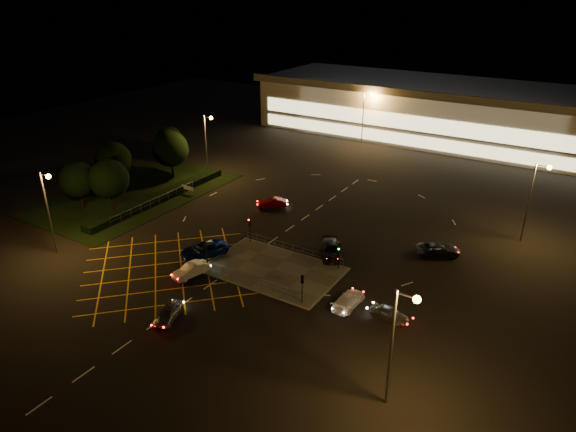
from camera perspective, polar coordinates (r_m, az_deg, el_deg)
The scene contains 27 objects.
ground at distance 59.43m, azimuth -2.19°, elevation -4.67°, with size 180.00×180.00×0.00m, color black.
pedestrian_island at distance 56.99m, azimuth -1.63°, elevation -5.97°, with size 14.00×9.00×0.12m, color #4C4944.
grass_verge at distance 80.63m, azimuth -16.53°, elevation 2.42°, with size 18.00×30.00×0.08m, color black.
hedge at distance 76.99m, azimuth -14.04°, elevation 2.03°, with size 2.00×26.00×1.00m, color black.
supermarket at distance 111.41m, azimuth 16.12°, elevation 11.28°, with size 72.00×26.50×10.50m.
streetlight_sw at distance 63.52m, azimuth -25.08°, elevation 1.45°, with size 1.78×0.56×10.03m.
streetlight_se at distance 37.59m, azimuth 12.20°, elevation -12.66°, with size 1.78×0.56×10.03m.
streetlight_nw at distance 83.65m, azimuth -8.93°, elevation 8.66°, with size 1.78×0.56×10.03m.
streetlight_ne at distance 66.95m, azimuth 25.73°, elevation 2.44°, with size 1.78×0.56×10.03m.
streetlight_far_left at distance 101.35m, azimuth 8.60°, elevation 11.44°, with size 1.78×0.56×10.03m.
signal_sw at distance 56.32m, azimuth -9.03°, elevation -4.00°, with size 0.28×0.30×3.15m.
signal_se at distance 50.19m, azimuth 1.60°, elevation -7.48°, with size 0.28×0.30×3.15m.
signal_nw at distance 61.85m, azimuth -4.28°, elevation -1.03°, with size 0.28×0.30×3.15m.
signal_ne at distance 56.33m, azimuth 5.71°, elevation -3.79°, with size 0.28×0.30×3.15m.
tree_a at distance 76.06m, azimuth -22.32°, elevation 3.72°, with size 5.04×5.04×6.86m.
tree_b at distance 82.04m, azimuth -18.82°, elevation 5.92°, with size 5.40×5.40×7.35m.
tree_c at distance 84.19m, azimuth -12.95°, elevation 7.30°, with size 5.76×5.76×7.84m.
tree_d at distance 92.61m, azimuth -13.03°, elevation 8.23°, with size 4.68×4.68×6.37m.
tree_e at distance 74.03m, azimuth -19.27°, elevation 3.91°, with size 5.40×5.40×7.35m.
car_near_silver at distance 50.25m, azimuth -13.19°, elevation -10.46°, with size 1.63×4.04×1.38m, color #9D9FA4.
car_queue_white at distance 56.61m, azimuth -10.72°, elevation -5.91°, with size 1.47×4.21×1.39m, color silver.
car_left_blue at distance 60.34m, azimuth -9.31°, elevation -3.69°, with size 2.58×5.60×1.56m, color navy.
car_far_dkgrey at distance 59.71m, azimuth 4.81°, elevation -3.78°, with size 2.09×5.14×1.49m, color black.
car_right_silver at distance 49.96m, azimuth 11.23°, elevation -10.57°, with size 1.48×3.67×1.25m, color #A0A1A7.
car_circ_red at distance 72.46m, azimuth -1.76°, elevation 1.49°, with size 1.39×3.99×1.32m, color maroon.
car_east_grey at distance 62.19m, azimuth 16.37°, elevation -3.60°, with size 2.33×5.05×1.40m, color black.
car_approach_white at distance 51.15m, azimuth 6.73°, elevation -9.26°, with size 1.86×4.57×1.33m, color silver.
Camera 1 is at (29.22, -42.93, 28.90)m, focal length 32.00 mm.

